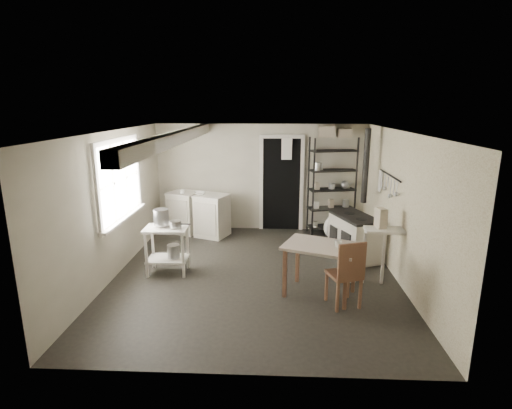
{
  "coord_description": "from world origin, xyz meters",
  "views": [
    {
      "loc": [
        0.3,
        -6.03,
        2.69
      ],
      "look_at": [
        0.0,
        0.3,
        1.1
      ],
      "focal_mm": 28.0,
      "sensor_mm": 36.0,
      "label": 1
    }
  ],
  "objects_px": {
    "prep_table": "(167,250)",
    "stockpot": "(161,217)",
    "work_table": "(320,270)",
    "base_cabinets": "(198,213)",
    "flour_sack": "(333,227)",
    "stove": "(354,234)",
    "shelf_rack": "(332,189)",
    "chair": "(344,272)"
  },
  "relations": [
    {
      "from": "prep_table",
      "to": "stove",
      "type": "relative_size",
      "value": 0.79
    },
    {
      "from": "shelf_rack",
      "to": "flour_sack",
      "type": "bearing_deg",
      "value": -103.45
    },
    {
      "from": "shelf_rack",
      "to": "work_table",
      "type": "bearing_deg",
      "value": -113.7
    },
    {
      "from": "shelf_rack",
      "to": "flour_sack",
      "type": "height_order",
      "value": "shelf_rack"
    },
    {
      "from": "stove",
      "to": "flour_sack",
      "type": "distance_m",
      "value": 1.12
    },
    {
      "from": "base_cabinets",
      "to": "work_table",
      "type": "xyz_separation_m",
      "value": [
        2.27,
        -2.72,
        -0.08
      ]
    },
    {
      "from": "stove",
      "to": "prep_table",
      "type": "bearing_deg",
      "value": 174.64
    },
    {
      "from": "stove",
      "to": "chair",
      "type": "xyz_separation_m",
      "value": [
        -0.48,
        -1.8,
        0.04
      ]
    },
    {
      "from": "prep_table",
      "to": "stockpot",
      "type": "height_order",
      "value": "stockpot"
    },
    {
      "from": "stockpot",
      "to": "work_table",
      "type": "height_order",
      "value": "stockpot"
    },
    {
      "from": "prep_table",
      "to": "chair",
      "type": "height_order",
      "value": "chair"
    },
    {
      "from": "shelf_rack",
      "to": "stove",
      "type": "distance_m",
      "value": 1.57
    },
    {
      "from": "shelf_rack",
      "to": "chair",
      "type": "relative_size",
      "value": 2.13
    },
    {
      "from": "prep_table",
      "to": "stockpot",
      "type": "relative_size",
      "value": 2.99
    },
    {
      "from": "prep_table",
      "to": "flour_sack",
      "type": "height_order",
      "value": "prep_table"
    },
    {
      "from": "base_cabinets",
      "to": "chair",
      "type": "xyz_separation_m",
      "value": [
        2.56,
        -3.01,
        0.02
      ]
    },
    {
      "from": "base_cabinets",
      "to": "stove",
      "type": "xyz_separation_m",
      "value": [
        3.04,
        -1.22,
        -0.02
      ]
    },
    {
      "from": "base_cabinets",
      "to": "chair",
      "type": "relative_size",
      "value": 1.4
    },
    {
      "from": "stove",
      "to": "work_table",
      "type": "relative_size",
      "value": 0.98
    },
    {
      "from": "flour_sack",
      "to": "stove",
      "type": "bearing_deg",
      "value": -78.14
    },
    {
      "from": "prep_table",
      "to": "flour_sack",
      "type": "distance_m",
      "value": 3.52
    },
    {
      "from": "prep_table",
      "to": "chair",
      "type": "bearing_deg",
      "value": -19.67
    },
    {
      "from": "work_table",
      "to": "base_cabinets",
      "type": "bearing_deg",
      "value": 129.84
    },
    {
      "from": "prep_table",
      "to": "work_table",
      "type": "height_order",
      "value": "prep_table"
    },
    {
      "from": "chair",
      "to": "flour_sack",
      "type": "height_order",
      "value": "chair"
    },
    {
      "from": "base_cabinets",
      "to": "flour_sack",
      "type": "bearing_deg",
      "value": 18.69
    },
    {
      "from": "prep_table",
      "to": "work_table",
      "type": "bearing_deg",
      "value": -15.59
    },
    {
      "from": "stove",
      "to": "work_table",
      "type": "distance_m",
      "value": 1.69
    },
    {
      "from": "prep_table",
      "to": "stove",
      "type": "height_order",
      "value": "stove"
    },
    {
      "from": "base_cabinets",
      "to": "stockpot",
      "type": "bearing_deg",
      "value": -74.33
    },
    {
      "from": "prep_table",
      "to": "work_table",
      "type": "relative_size",
      "value": 0.77
    },
    {
      "from": "prep_table",
      "to": "shelf_rack",
      "type": "xyz_separation_m",
      "value": [
        2.94,
        2.3,
        0.55
      ]
    },
    {
      "from": "stockpot",
      "to": "prep_table",
      "type": "bearing_deg",
      "value": -21.51
    },
    {
      "from": "base_cabinets",
      "to": "stove",
      "type": "height_order",
      "value": "base_cabinets"
    },
    {
      "from": "work_table",
      "to": "chair",
      "type": "height_order",
      "value": "chair"
    },
    {
      "from": "stockpot",
      "to": "base_cabinets",
      "type": "xyz_separation_m",
      "value": [
        0.2,
        2.02,
        -0.48
      ]
    },
    {
      "from": "stove",
      "to": "chair",
      "type": "height_order",
      "value": "chair"
    },
    {
      "from": "work_table",
      "to": "stockpot",
      "type": "bearing_deg",
      "value": 164.21
    },
    {
      "from": "prep_table",
      "to": "stockpot",
      "type": "xyz_separation_m",
      "value": [
        -0.08,
        0.03,
        0.54
      ]
    },
    {
      "from": "stockpot",
      "to": "flour_sack",
      "type": "bearing_deg",
      "value": 32.02
    },
    {
      "from": "shelf_rack",
      "to": "base_cabinets",
      "type": "bearing_deg",
      "value": 171.75
    },
    {
      "from": "stockpot",
      "to": "base_cabinets",
      "type": "distance_m",
      "value": 2.09
    }
  ]
}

